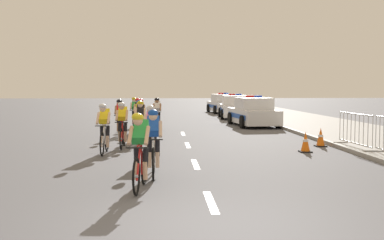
{
  "coord_description": "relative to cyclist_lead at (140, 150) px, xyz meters",
  "views": [
    {
      "loc": [
        -0.81,
        -6.13,
        2.01
      ],
      "look_at": [
        -0.04,
        6.66,
        1.1
      ],
      "focal_mm": 43.26,
      "sensor_mm": 36.0,
      "label": 1
    }
  ],
  "objects": [
    {
      "name": "police_car_third",
      "position": [
        5.09,
        27.17,
        -0.11
      ],
      "size": [
        2.3,
        4.54,
        1.59
      ],
      "color": "silver",
      "rests_on": "ground"
    },
    {
      "name": "cyclist_lead",
      "position": [
        0.0,
        0.0,
        0.0
      ],
      "size": [
        0.45,
        1.72,
        1.56
      ],
      "color": "black",
      "rests_on": "ground"
    },
    {
      "name": "cyclist_third",
      "position": [
        0.11,
        3.75,
        0.0
      ],
      "size": [
        0.42,
        1.72,
        1.56
      ],
      "color": "black",
      "rests_on": "ground"
    },
    {
      "name": "cyclist_tenth",
      "position": [
        -1.0,
        14.09,
        0.0
      ],
      "size": [
        0.42,
        1.72,
        1.56
      ],
      "color": "black",
      "rests_on": "ground"
    },
    {
      "name": "crowd_barrier_rear",
      "position": [
        6.5,
        5.24,
        -0.14
      ],
      "size": [
        0.58,
        2.32,
        1.07
      ],
      "color": "#B7BABF",
      "rests_on": "sidewalk_slab"
    },
    {
      "name": "cyclist_eighth",
      "position": [
        -1.34,
        10.0,
        0.0
      ],
      "size": [
        0.42,
        1.72,
        1.56
      ],
      "color": "black",
      "rests_on": "ground"
    },
    {
      "name": "police_car_nearest",
      "position": [
        5.09,
        14.79,
        -0.11
      ],
      "size": [
        2.26,
        4.52,
        1.59
      ],
      "color": "silver",
      "rests_on": "ground"
    },
    {
      "name": "police_car_second",
      "position": [
        5.09,
        20.97,
        -0.11
      ],
      "size": [
        2.21,
        4.5,
        1.59
      ],
      "color": "white",
      "rests_on": "ground"
    },
    {
      "name": "cyclist_fourth",
      "position": [
        -1.33,
        5.0,
        0.0
      ],
      "size": [
        0.42,
        1.72,
        1.56
      ],
      "color": "black",
      "rests_on": "ground"
    },
    {
      "name": "sidewalk_slab",
      "position": [
        8.67,
        11.15,
        -0.73
      ],
      "size": [
        5.05,
        60.0,
        0.12
      ],
      "primitive_type": "cube",
      "color": "gray",
      "rests_on": "ground"
    },
    {
      "name": "cyclist_twelfth",
      "position": [
        0.14,
        12.66,
        0.0
      ],
      "size": [
        0.42,
        1.72,
        1.56
      ],
      "color": "black",
      "rests_on": "ground"
    },
    {
      "name": "cyclist_fifth",
      "position": [
        -0.91,
        6.36,
        0.0
      ],
      "size": [
        0.42,
        1.72,
        1.56
      ],
      "color": "black",
      "rests_on": "ground"
    },
    {
      "name": "cyclist_second",
      "position": [
        0.23,
        1.35,
        0.0
      ],
      "size": [
        0.42,
        1.72,
        1.56
      ],
      "color": "black",
      "rests_on": "ground"
    },
    {
      "name": "cyclist_seventh",
      "position": [
        -0.49,
        8.91,
        0.0
      ],
      "size": [
        0.43,
        1.72,
        1.56
      ],
      "color": "black",
      "rests_on": "ground"
    },
    {
      "name": "kerb_edge",
      "position": [
        6.22,
        11.15,
        -0.72
      ],
      "size": [
        0.16,
        60.0,
        0.13
      ],
      "primitive_type": "cube",
      "color": "#9E9E99",
      "rests_on": "ground"
    },
    {
      "name": "ground_plane",
      "position": [
        1.28,
        -2.85,
        -0.79
      ],
      "size": [
        160.0,
        160.0,
        0.0
      ],
      "primitive_type": "plane",
      "color": "#56565B"
    },
    {
      "name": "cyclist_ninth",
      "position": [
        -0.55,
        11.1,
        0.0
      ],
      "size": [
        0.43,
        1.72,
        1.56
      ],
      "color": "black",
      "rests_on": "ground"
    },
    {
      "name": "traffic_cone_mid",
      "position": [
        5.77,
        6.32,
        -0.48
      ],
      "size": [
        0.36,
        0.36,
        0.64
      ],
      "color": "black",
      "rests_on": "ground"
    },
    {
      "name": "traffic_cone_near",
      "position": [
        4.84,
        5.0,
        -0.48
      ],
      "size": [
        0.36,
        0.36,
        0.64
      ],
      "color": "black",
      "rests_on": "ground"
    },
    {
      "name": "cyclist_sixth",
      "position": [
        -0.4,
        7.95,
        0.0
      ],
      "size": [
        0.42,
        1.72,
        1.56
      ],
      "color": "black",
      "rests_on": "ground"
    },
    {
      "name": "cyclist_eleventh",
      "position": [
        -0.7,
        12.06,
        0.0
      ],
      "size": [
        0.42,
        1.72,
        1.56
      ],
      "color": "black",
      "rests_on": "ground"
    },
    {
      "name": "lane_markings_centre",
      "position": [
        1.28,
        2.96,
        -0.78
      ],
      "size": [
        0.14,
        17.6,
        0.01
      ],
      "color": "white",
      "rests_on": "ground"
    }
  ]
}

